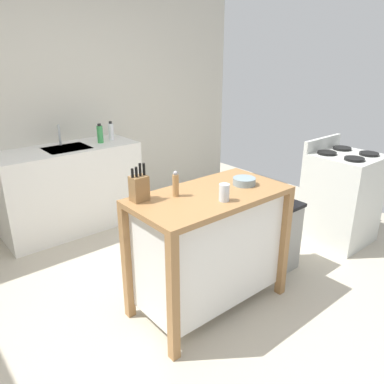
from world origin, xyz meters
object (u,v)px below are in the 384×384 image
pepper_grinder (176,184)px  trash_bin (278,237)px  drinking_cup (224,192)px  sink_faucet (60,135)px  stove (341,197)px  kitchen_island (209,245)px  bottle_spray_cleaner (100,134)px  bottle_hand_soap (111,131)px  bowl_ceramic_wide (244,181)px  knife_block (139,188)px

pepper_grinder → trash_bin: bearing=-7.0°
drinking_cup → sink_faucet: sink_faucet is taller
drinking_cup → pepper_grinder: bearing=125.1°
trash_bin → stove: size_ratio=0.61×
kitchen_island → sink_faucet: (-0.23, 2.10, 0.51)m
bottle_spray_cleaner → bottle_hand_soap: size_ratio=1.00×
bowl_ceramic_wide → bottle_spray_cleaner: bearing=95.0°
trash_bin → stove: 0.95m
stove → bowl_ceramic_wide: bearing=178.9°
bottle_spray_cleaner → drinking_cup: bearing=-94.6°
knife_block → bottle_spray_cleaner: (0.59, 1.73, -0.01)m
knife_block → bottle_hand_soap: knife_block is taller
kitchen_island → bottle_hand_soap: 2.07m
knife_block → bowl_ceramic_wide: bearing=-16.8°
drinking_cup → knife_block: bearing=139.6°
sink_faucet → drinking_cup: bearing=-84.7°
drinking_cup → trash_bin: size_ratio=0.19×
bottle_hand_soap → pepper_grinder: bearing=-105.6°
drinking_cup → bottle_hand_soap: bottle_hand_soap is taller
sink_faucet → bottle_spray_cleaner: bearing=-24.8°
drinking_cup → trash_bin: drinking_cup is taller
drinking_cup → pepper_grinder: 0.34m
sink_faucet → stove: 2.99m
bowl_ceramic_wide → trash_bin: size_ratio=0.27×
kitchen_island → pepper_grinder: 0.55m
knife_block → bowl_ceramic_wide: size_ratio=1.51×
sink_faucet → bowl_ceramic_wide: bearing=-75.6°
bowl_ceramic_wide → bottle_hand_soap: size_ratio=0.81×
knife_block → sink_faucet: knife_block is taller
sink_faucet → bottle_spray_cleaner: 0.41m
stove → sink_faucet: bearing=132.6°
bowl_ceramic_wide → sink_faucet: bearing=104.4°
knife_block → bowl_ceramic_wide: knife_block is taller
stove → kitchen_island: bearing=178.1°
trash_bin → bottle_hand_soap: 2.17m
bowl_ceramic_wide → bottle_hand_soap: (-0.01, 2.01, 0.06)m
bottle_hand_soap → bottle_spray_cleaner: bearing=-161.3°
pepper_grinder → stove: pepper_grinder is taller
trash_bin → bottle_hand_soap: (-0.51, 2.00, 0.69)m
bottle_hand_soap → bowl_ceramic_wide: bearing=-89.8°
kitchen_island → trash_bin: (0.81, -0.01, -0.20)m
pepper_grinder → sink_faucet: bearing=90.5°
kitchen_island → bowl_ceramic_wide: bearing=-5.5°
drinking_cup → pepper_grinder: (-0.19, 0.27, 0.03)m
knife_block → bowl_ceramic_wide: 0.80m
pepper_grinder → stove: bearing=-5.0°
bottle_hand_soap → stove: bearing=-54.7°
pepper_grinder → sink_faucet: sink_faucet is taller
bottle_spray_cleaner → bottle_hand_soap: (0.16, 0.06, -0.00)m
kitchen_island → trash_bin: 0.84m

